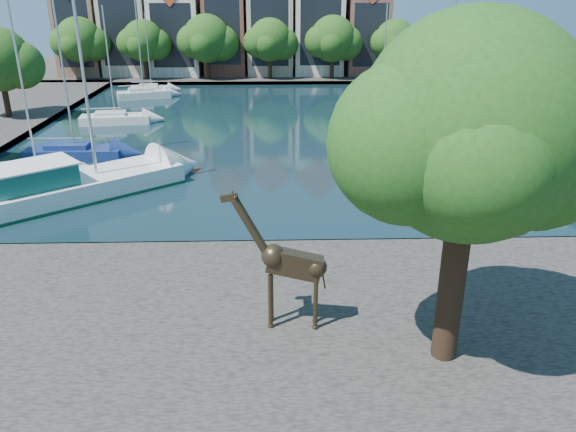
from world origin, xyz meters
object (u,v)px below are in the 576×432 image
at_px(plane_tree, 475,136).
at_px(motorsailer, 65,184).
at_px(sailboat_right_a, 492,199).
at_px(sailboat_left_a, 38,173).
at_px(giraffe_statue, 287,263).

xyz_separation_m(plane_tree, motorsailer, (-17.44, 15.96, -6.66)).
bearing_deg(sailboat_right_a, sailboat_left_a, 168.43).
xyz_separation_m(giraffe_statue, sailboat_right_a, (11.63, 11.73, -2.23)).
relative_size(sailboat_left_a, sailboat_right_a, 1.04).
bearing_deg(sailboat_left_a, motorsailer, -48.34).
height_order(giraffe_statue, sailboat_left_a, sailboat_left_a).
relative_size(giraffe_statue, sailboat_right_a, 0.47).
distance_m(giraffe_statue, motorsailer, 18.80).
bearing_deg(sailboat_left_a, plane_tree, -43.36).
height_order(plane_tree, sailboat_left_a, plane_tree).
distance_m(motorsailer, sailboat_right_a, 24.08).
relative_size(plane_tree, motorsailer, 0.87).
bearing_deg(giraffe_statue, sailboat_right_a, 45.23).
relative_size(plane_tree, sailboat_right_a, 1.02).
bearing_deg(motorsailer, giraffe_statue, -48.73).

